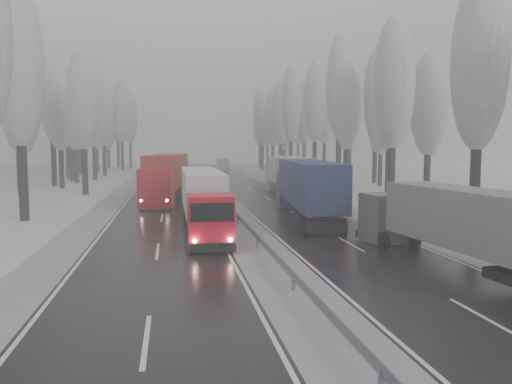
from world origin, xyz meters
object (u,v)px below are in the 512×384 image
object	(u,v)px
truck_cream_box	(290,174)
box_truck_distant	(223,165)
truck_red_white	(203,195)
truck_blue_box	(306,186)
truck_grey_tarp	(465,224)
truck_red_red	(166,174)

from	to	relation	value
truck_cream_box	box_truck_distant	distance (m)	52.99
truck_cream_box	truck_red_white	world-z (taller)	truck_cream_box
box_truck_distant	truck_red_white	bearing A→B (deg)	-94.72
truck_blue_box	truck_red_white	bearing A→B (deg)	-153.75
truck_grey_tarp	box_truck_distant	bearing A→B (deg)	85.64
truck_blue_box	box_truck_distant	world-z (taller)	truck_blue_box
truck_blue_box	truck_red_red	xyz separation A→B (m)	(-10.22, 14.52, 0.12)
truck_cream_box	box_truck_distant	xyz separation A→B (m)	(-1.74, 52.95, -1.08)
truck_cream_box	box_truck_distant	size ratio (longest dim) A/B	2.24
truck_red_white	truck_red_red	world-z (taller)	truck_red_red
truck_blue_box	truck_red_red	distance (m)	17.76
truck_red_white	truck_red_red	bearing A→B (deg)	98.24
truck_grey_tarp	truck_red_white	size ratio (longest dim) A/B	0.96
truck_grey_tarp	truck_red_white	bearing A→B (deg)	123.19
box_truck_distant	truck_cream_box	bearing A→B (deg)	-85.98
box_truck_distant	truck_red_white	distance (m)	72.77
truck_blue_box	truck_red_red	bearing A→B (deg)	131.13
truck_grey_tarp	truck_red_red	size ratio (longest dim) A/B	0.79
truck_cream_box	truck_red_red	world-z (taller)	truck_red_red
truck_blue_box	box_truck_distant	xyz separation A→B (m)	(0.96, 69.39, -1.16)
truck_blue_box	box_truck_distant	distance (m)	69.40
truck_cream_box	truck_red_red	size ratio (longest dim) A/B	0.92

